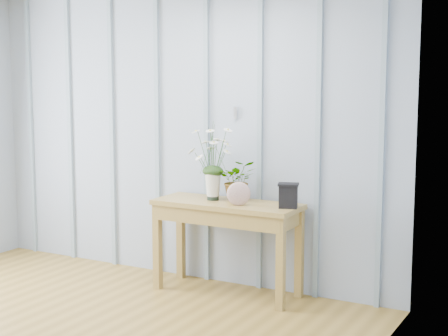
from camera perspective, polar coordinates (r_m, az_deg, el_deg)
The scene contains 6 objects.
room_shell at distance 4.84m, azimuth -12.14°, elevation 10.29°, with size 4.00×4.50×2.50m.
sideboard at distance 5.51m, azimuth 0.25°, elevation -4.00°, with size 1.20×0.45×0.75m.
daisy_vase at distance 5.52m, azimuth -0.93°, elevation 1.25°, with size 0.43×0.33×0.61m.
spider_plant at distance 5.54m, azimuth 1.15°, elevation -1.01°, with size 0.30×0.26×0.33m, color black.
felt_disc_vessel at distance 5.32m, azimuth 1.22°, elevation -2.16°, with size 0.19×0.05×0.19m, color #904B59.
carved_box at distance 5.25m, azimuth 5.36°, elevation -2.28°, with size 0.19×0.17×0.19m.
Camera 1 is at (3.16, -2.75, 1.75)m, focal length 55.00 mm.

